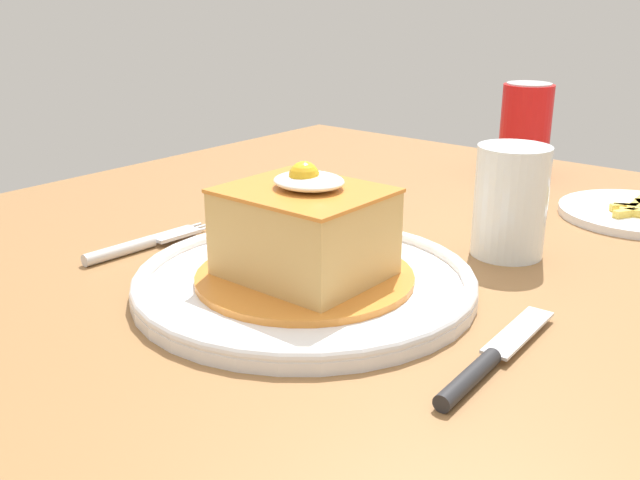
{
  "coord_description": "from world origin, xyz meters",
  "views": [
    {
      "loc": [
        0.29,
        -0.55,
        0.99
      ],
      "look_at": [
        -0.08,
        -0.11,
        0.79
      ],
      "focal_mm": 40.53,
      "sensor_mm": 36.0,
      "label": 1
    }
  ],
  "objects_px": {
    "main_plate": "(305,281)",
    "knife": "(484,364)",
    "drinking_glass": "(510,209)",
    "side_plate_fries": "(639,213)",
    "soda_can": "(525,130)",
    "fork": "(138,245)"
  },
  "relations": [
    {
      "from": "drinking_glass",
      "to": "side_plate_fries",
      "type": "xyz_separation_m",
      "value": [
        0.06,
        0.2,
        -0.04
      ]
    },
    {
      "from": "main_plate",
      "to": "knife",
      "type": "bearing_deg",
      "value": -8.49
    },
    {
      "from": "side_plate_fries",
      "to": "fork",
      "type": "bearing_deg",
      "value": -128.83
    },
    {
      "from": "main_plate",
      "to": "knife",
      "type": "distance_m",
      "value": 0.18
    },
    {
      "from": "knife",
      "to": "soda_can",
      "type": "relative_size",
      "value": 1.34
    },
    {
      "from": "drinking_glass",
      "to": "side_plate_fries",
      "type": "height_order",
      "value": "drinking_glass"
    },
    {
      "from": "fork",
      "to": "main_plate",
      "type": "bearing_deg",
      "value": 8.79
    },
    {
      "from": "main_plate",
      "to": "side_plate_fries",
      "type": "distance_m",
      "value": 0.42
    },
    {
      "from": "knife",
      "to": "side_plate_fries",
      "type": "relative_size",
      "value": 0.97
    },
    {
      "from": "knife",
      "to": "drinking_glass",
      "type": "relative_size",
      "value": 1.58
    },
    {
      "from": "main_plate",
      "to": "fork",
      "type": "relative_size",
      "value": 2.02
    },
    {
      "from": "soda_can",
      "to": "drinking_glass",
      "type": "relative_size",
      "value": 1.18
    },
    {
      "from": "fork",
      "to": "knife",
      "type": "relative_size",
      "value": 0.85
    },
    {
      "from": "soda_can",
      "to": "drinking_glass",
      "type": "distance_m",
      "value": 0.32
    },
    {
      "from": "soda_can",
      "to": "drinking_glass",
      "type": "xyz_separation_m",
      "value": [
        0.12,
        -0.29,
        -0.02
      ]
    },
    {
      "from": "main_plate",
      "to": "drinking_glass",
      "type": "distance_m",
      "value": 0.21
    },
    {
      "from": "knife",
      "to": "main_plate",
      "type": "bearing_deg",
      "value": 171.51
    },
    {
      "from": "fork",
      "to": "knife",
      "type": "height_order",
      "value": "same"
    },
    {
      "from": "main_plate",
      "to": "soda_can",
      "type": "xyz_separation_m",
      "value": [
        -0.03,
        0.48,
        0.05
      ]
    },
    {
      "from": "fork",
      "to": "soda_can",
      "type": "bearing_deg",
      "value": 73.07
    },
    {
      "from": "soda_can",
      "to": "side_plate_fries",
      "type": "height_order",
      "value": "soda_can"
    },
    {
      "from": "drinking_glass",
      "to": "fork",
      "type": "bearing_deg",
      "value": -141.7
    }
  ]
}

